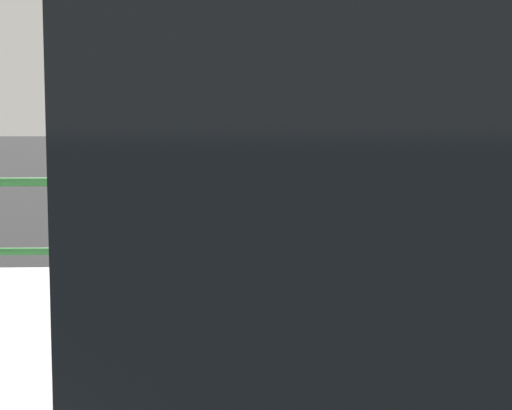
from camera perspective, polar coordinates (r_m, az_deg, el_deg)
sidewalk_curb at (r=4.77m, az=-0.94°, el=-12.92°), size 36.00×2.65×0.14m
parking_meter at (r=3.63m, az=-5.35°, el=-1.33°), size 0.16×0.18×1.41m
pedestrian_at_meter at (r=3.68m, az=5.27°, el=-0.93°), size 0.67×0.48×1.78m
background_railing at (r=5.67m, az=-1.23°, el=-1.13°), size 24.06×0.06×1.08m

